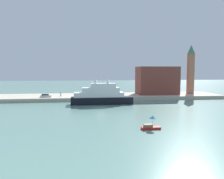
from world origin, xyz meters
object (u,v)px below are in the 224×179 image
at_px(person_figure, 61,94).
at_px(mooring_bollard, 110,96).
at_px(large_yacht, 101,96).
at_px(harbor_building, 157,80).
at_px(bell_tower, 191,67).
at_px(parked_car, 46,96).
at_px(small_motorboat, 151,124).

relative_size(person_figure, mooring_bollard, 2.22).
relative_size(large_yacht, harbor_building, 1.24).
height_order(bell_tower, person_figure, bell_tower).
bearing_deg(harbor_building, parked_car, -172.56).
xyz_separation_m(harbor_building, parked_car, (-48.54, -6.34, -5.67)).
height_order(small_motorboat, harbor_building, harbor_building).
height_order(large_yacht, parked_car, large_yacht).
xyz_separation_m(small_motorboat, mooring_bollard, (-2.94, 44.45, 0.81)).
relative_size(harbor_building, bell_tower, 0.80).
distance_m(large_yacht, person_figure, 21.35).
height_order(parked_car, mooring_bollard, parked_car).
distance_m(harbor_building, person_figure, 43.38).
height_order(small_motorboat, bell_tower, bell_tower).
distance_m(bell_tower, parked_car, 65.99).
bearing_deg(mooring_bollard, bell_tower, 13.08).
height_order(large_yacht, harbor_building, harbor_building).
distance_m(bell_tower, mooring_bollard, 41.52).
bearing_deg(bell_tower, harbor_building, 179.20).
height_order(harbor_building, person_figure, harbor_building).
distance_m(small_motorboat, bell_tower, 65.58).
xyz_separation_m(large_yacht, small_motorboat, (7.43, -35.73, -1.96)).
bearing_deg(small_motorboat, harbor_building, 69.85).
relative_size(large_yacht, bell_tower, 0.99).
bearing_deg(bell_tower, small_motorboat, -123.82).
relative_size(small_motorboat, parked_car, 0.91).
relative_size(small_motorboat, person_figure, 2.19).
xyz_separation_m(small_motorboat, parked_car, (-28.84, 47.34, 0.98)).
xyz_separation_m(harbor_building, bell_tower, (16.12, -0.22, 6.03)).
bearing_deg(large_yacht, mooring_bollard, 62.77).
bearing_deg(mooring_bollard, large_yacht, -117.23).
bearing_deg(large_yacht, harbor_building, 33.48).
bearing_deg(harbor_building, person_figure, -175.25).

